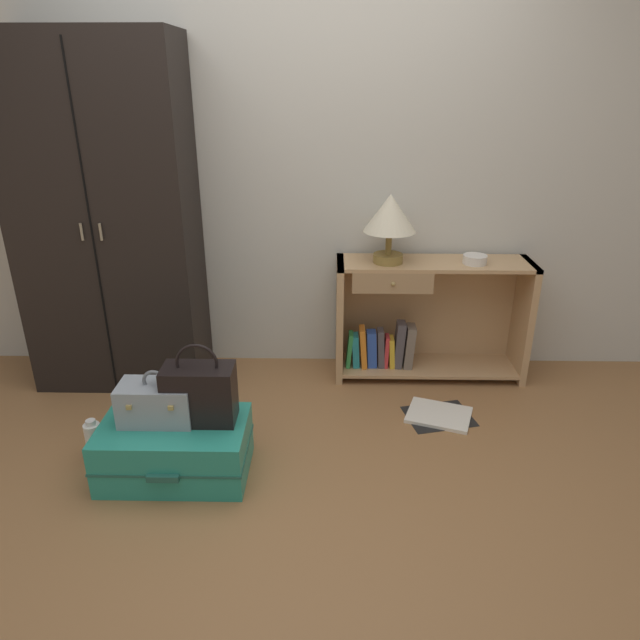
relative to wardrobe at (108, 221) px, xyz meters
The scene contains 11 objects.
ground_plane 1.88m from the wardrobe, 48.64° to the right, with size 9.00×9.00×0.00m, color olive.
back_wall 1.15m from the wardrobe, 15.54° to the left, with size 6.40×0.10×2.60m, color beige.
wardrobe is the anchor object (origin of this frame).
bookshelf 1.90m from the wardrobe, ahead, with size 1.14×0.33×0.73m.
table_lamp 1.57m from the wardrobe, ahead, with size 0.30×0.30×0.39m.
bowl 2.08m from the wardrobe, ahead, with size 0.14×0.14×0.05m, color silver.
suitcase_large 1.37m from the wardrobe, 60.42° to the right, with size 0.67×0.43×0.26m.
train_case 1.19m from the wardrobe, 62.88° to the right, with size 0.33×0.19×0.26m.
handbag 1.25m from the wardrobe, 53.70° to the right, with size 0.32×0.17×0.38m.
bottle 1.22m from the wardrobe, 82.19° to the right, with size 0.08×0.08×0.22m.
open_book_on_floor 2.13m from the wardrobe, 13.36° to the right, with size 0.40×0.35×0.02m.
Camera 1 is at (0.19, -1.92, 1.72)m, focal length 32.19 mm.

